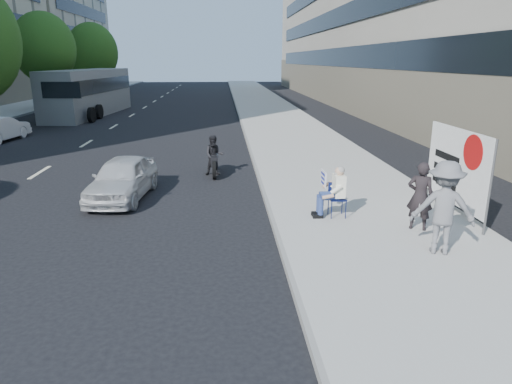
{
  "coord_description": "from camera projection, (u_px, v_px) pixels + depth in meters",
  "views": [
    {
      "loc": [
        0.24,
        -8.84,
        3.98
      ],
      "look_at": [
        0.97,
        1.13,
        1.08
      ],
      "focal_mm": 32.0,
      "sensor_mm": 36.0,
      "label": 1
    }
  ],
  "objects": [
    {
      "name": "motorcycle",
      "position": [
        214.0,
        157.0,
        16.25
      ],
      "size": [
        0.7,
        2.04,
        1.42
      ],
      "rotation": [
        0.0,
        0.0,
        0.01
      ],
      "color": "black",
      "rests_on": "ground"
    },
    {
      "name": "pedestrian_woman",
      "position": [
        420.0,
        196.0,
        10.52
      ],
      "size": [
        0.7,
        0.6,
        1.61
      ],
      "primitive_type": "imported",
      "rotation": [
        0.0,
        0.0,
        2.7
      ],
      "color": "black",
      "rests_on": "near_sidewalk"
    },
    {
      "name": "tree_far_d",
      "position": [
        44.0,
        48.0,
        35.97
      ],
      "size": [
        4.8,
        4.8,
        7.65
      ],
      "color": "#382616",
      "rests_on": "ground"
    },
    {
      "name": "bus",
      "position": [
        89.0,
        93.0,
        33.84
      ],
      "size": [
        3.71,
        12.26,
        3.3
      ],
      "rotation": [
        0.0,
        0.0,
        -0.1
      ],
      "color": "slate",
      "rests_on": "ground"
    },
    {
      "name": "protest_banner",
      "position": [
        457.0,
        167.0,
        11.46
      ],
      "size": [
        0.08,
        3.06,
        2.2
      ],
      "color": "#4C4C4C",
      "rests_on": "near_sidewalk"
    },
    {
      "name": "near_sidewalk",
      "position": [
        282.0,
        124.0,
        28.98
      ],
      "size": [
        5.0,
        120.0,
        0.15
      ],
      "primitive_type": "cube",
      "color": "#A6A49C",
      "rests_on": "ground"
    },
    {
      "name": "tree_far_e",
      "position": [
        92.0,
        52.0,
        49.41
      ],
      "size": [
        5.4,
        5.4,
        7.89
      ],
      "color": "#382616",
      "rests_on": "ground"
    },
    {
      "name": "seated_protester",
      "position": [
        333.0,
        189.0,
        11.43
      ],
      "size": [
        0.83,
        1.11,
        1.31
      ],
      "color": "#121B4F",
      "rests_on": "near_sidewalk"
    },
    {
      "name": "white_sedan_near",
      "position": [
        122.0,
        178.0,
        13.49
      ],
      "size": [
        1.83,
        3.74,
        1.23
      ],
      "primitive_type": "imported",
      "rotation": [
        0.0,
        0.0,
        -0.11
      ],
      "color": "silver",
      "rests_on": "ground"
    },
    {
      "name": "ground",
      "position": [
        214.0,
        257.0,
        9.56
      ],
      "size": [
        160.0,
        160.0,
        0.0
      ],
      "primitive_type": "plane",
      "color": "black",
      "rests_on": "ground"
    },
    {
      "name": "jogger",
      "position": [
        444.0,
        208.0,
        9.18
      ],
      "size": [
        1.42,
        1.1,
        1.93
      ],
      "primitive_type": "imported",
      "rotation": [
        0.0,
        0.0,
        2.79
      ],
      "color": "slate",
      "rests_on": "near_sidewalk"
    }
  ]
}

